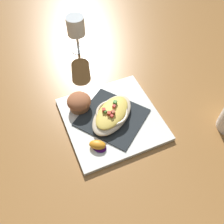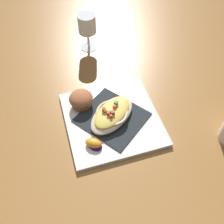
{
  "view_description": "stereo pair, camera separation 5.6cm",
  "coord_description": "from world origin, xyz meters",
  "px_view_note": "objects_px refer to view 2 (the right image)",
  "views": [
    {
      "loc": [
        0.15,
        0.46,
        0.68
      ],
      "look_at": [
        0.0,
        0.0,
        0.04
      ],
      "focal_mm": 41.0,
      "sensor_mm": 36.0,
      "label": 1
    },
    {
      "loc": [
        0.1,
        0.47,
        0.68
      ],
      "look_at": [
        0.0,
        0.0,
        0.04
      ],
      "focal_mm": 41.0,
      "sensor_mm": 36.0,
      "label": 2
    }
  ],
  "objects_px": {
    "orange_garnish": "(94,144)",
    "stemmed_glass": "(87,26)",
    "gratin_dish": "(112,114)",
    "square_plate": "(112,119)",
    "muffin": "(81,99)"
  },
  "relations": [
    {
      "from": "muffin",
      "to": "stemmed_glass",
      "type": "relative_size",
      "value": 0.53
    },
    {
      "from": "gratin_dish",
      "to": "muffin",
      "type": "xyz_separation_m",
      "value": [
        0.09,
        -0.07,
        0.0
      ]
    },
    {
      "from": "orange_garnish",
      "to": "stemmed_glass",
      "type": "height_order",
      "value": "stemmed_glass"
    },
    {
      "from": "square_plate",
      "to": "muffin",
      "type": "height_order",
      "value": "muffin"
    },
    {
      "from": "stemmed_glass",
      "to": "orange_garnish",
      "type": "bearing_deg",
      "value": 83.48
    },
    {
      "from": "square_plate",
      "to": "muffin",
      "type": "distance_m",
      "value": 0.12
    },
    {
      "from": "muffin",
      "to": "stemmed_glass",
      "type": "bearing_deg",
      "value": -102.63
    },
    {
      "from": "gratin_dish",
      "to": "orange_garnish",
      "type": "xyz_separation_m",
      "value": [
        0.07,
        0.09,
        -0.01
      ]
    },
    {
      "from": "gratin_dish",
      "to": "orange_garnish",
      "type": "distance_m",
      "value": 0.12
    },
    {
      "from": "muffin",
      "to": "orange_garnish",
      "type": "relative_size",
      "value": 1.27
    },
    {
      "from": "gratin_dish",
      "to": "muffin",
      "type": "bearing_deg",
      "value": -39.92
    },
    {
      "from": "square_plate",
      "to": "stemmed_glass",
      "type": "xyz_separation_m",
      "value": [
        0.02,
        -0.38,
        0.09
      ]
    },
    {
      "from": "gratin_dish",
      "to": "stemmed_glass",
      "type": "xyz_separation_m",
      "value": [
        0.02,
        -0.38,
        0.07
      ]
    },
    {
      "from": "stemmed_glass",
      "to": "gratin_dish",
      "type": "bearing_deg",
      "value": 92.85
    },
    {
      "from": "square_plate",
      "to": "orange_garnish",
      "type": "bearing_deg",
      "value": 50.61
    }
  ]
}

